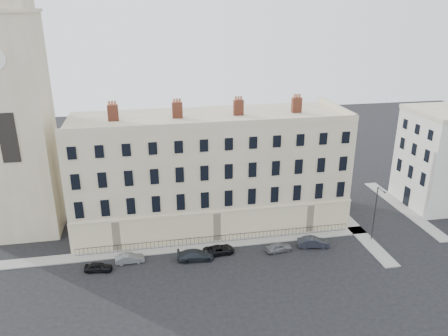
{
  "coord_description": "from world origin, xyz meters",
  "views": [
    {
      "loc": [
        -14.43,
        -42.86,
        28.56
      ],
      "look_at": [
        -4.31,
        10.0,
        8.45
      ],
      "focal_mm": 35.0,
      "sensor_mm": 36.0,
      "label": 1
    }
  ],
  "objects_px": {
    "car_a": "(98,267)",
    "streetlamp": "(375,211)",
    "car_c": "(196,255)",
    "car_d": "(219,250)",
    "car_e": "(279,247)",
    "car_b": "(130,258)",
    "car_f": "(313,242)"
  },
  "relations": [
    {
      "from": "car_a",
      "to": "car_d",
      "type": "relative_size",
      "value": 0.81
    },
    {
      "from": "car_b",
      "to": "car_c",
      "type": "distance_m",
      "value": 7.76
    },
    {
      "from": "car_a",
      "to": "car_c",
      "type": "bearing_deg",
      "value": -80.55
    },
    {
      "from": "car_d",
      "to": "streetlamp",
      "type": "bearing_deg",
      "value": -97.6
    },
    {
      "from": "car_f",
      "to": "car_c",
      "type": "bearing_deg",
      "value": 99.93
    },
    {
      "from": "car_c",
      "to": "streetlamp",
      "type": "bearing_deg",
      "value": -85.75
    },
    {
      "from": "car_a",
      "to": "streetlamp",
      "type": "bearing_deg",
      "value": -80.99
    },
    {
      "from": "car_c",
      "to": "car_e",
      "type": "distance_m",
      "value": 10.33
    },
    {
      "from": "car_b",
      "to": "streetlamp",
      "type": "height_order",
      "value": "streetlamp"
    },
    {
      "from": "streetlamp",
      "to": "car_a",
      "type": "bearing_deg",
      "value": -173.03
    },
    {
      "from": "car_d",
      "to": "car_c",
      "type": "bearing_deg",
      "value": 98.56
    },
    {
      "from": "car_e",
      "to": "streetlamp",
      "type": "relative_size",
      "value": 0.44
    },
    {
      "from": "car_c",
      "to": "car_d",
      "type": "bearing_deg",
      "value": -71.74
    },
    {
      "from": "car_a",
      "to": "car_f",
      "type": "xyz_separation_m",
      "value": [
        26.12,
        0.47,
        0.12
      ]
    },
    {
      "from": "car_b",
      "to": "car_f",
      "type": "xyz_separation_m",
      "value": [
        22.63,
        -0.69,
        0.1
      ]
    },
    {
      "from": "car_a",
      "to": "car_c",
      "type": "height_order",
      "value": "car_c"
    },
    {
      "from": "car_b",
      "to": "car_c",
      "type": "relative_size",
      "value": 0.77
    },
    {
      "from": "car_c",
      "to": "streetlamp",
      "type": "relative_size",
      "value": 0.59
    },
    {
      "from": "car_d",
      "to": "car_e",
      "type": "relative_size",
      "value": 1.18
    },
    {
      "from": "car_e",
      "to": "streetlamp",
      "type": "xyz_separation_m",
      "value": [
        12.72,
        0.43,
        3.55
      ]
    },
    {
      "from": "car_b",
      "to": "car_a",
      "type": "bearing_deg",
      "value": 105.86
    },
    {
      "from": "car_b",
      "to": "car_f",
      "type": "distance_m",
      "value": 22.64
    },
    {
      "from": "car_c",
      "to": "car_d",
      "type": "relative_size",
      "value": 1.13
    },
    {
      "from": "car_d",
      "to": "car_e",
      "type": "height_order",
      "value": "car_e"
    },
    {
      "from": "car_b",
      "to": "car_e",
      "type": "relative_size",
      "value": 1.03
    },
    {
      "from": "car_c",
      "to": "car_e",
      "type": "xyz_separation_m",
      "value": [
        10.33,
        -0.07,
        -0.08
      ]
    },
    {
      "from": "car_b",
      "to": "car_e",
      "type": "height_order",
      "value": "car_e"
    },
    {
      "from": "car_a",
      "to": "streetlamp",
      "type": "xyz_separation_m",
      "value": [
        34.26,
        0.66,
        3.57
      ]
    },
    {
      "from": "car_c",
      "to": "car_f",
      "type": "distance_m",
      "value": 14.92
    },
    {
      "from": "car_d",
      "to": "car_e",
      "type": "xyz_separation_m",
      "value": [
        7.34,
        -0.86,
        0.02
      ]
    },
    {
      "from": "car_a",
      "to": "car_b",
      "type": "bearing_deg",
      "value": -63.74
    },
    {
      "from": "car_a",
      "to": "car_e",
      "type": "xyz_separation_m",
      "value": [
        21.54,
        0.24,
        0.02
      ]
    }
  ]
}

